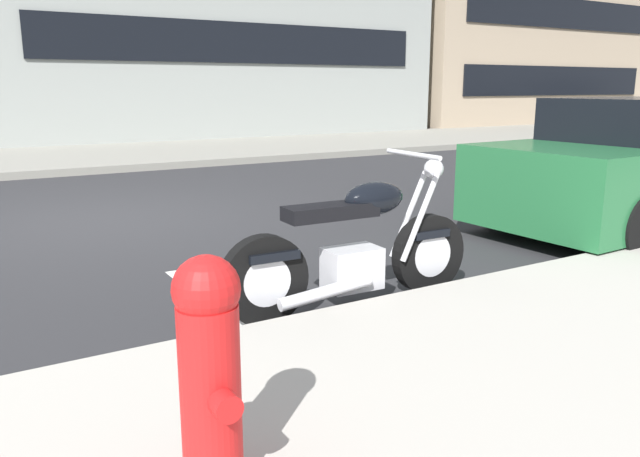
{
  "coord_description": "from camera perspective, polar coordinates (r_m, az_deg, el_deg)",
  "views": [
    {
      "loc": [
        -1.6,
        -7.66,
        1.58
      ],
      "look_at": [
        0.72,
        -3.82,
        0.56
      ],
      "focal_mm": 35.14,
      "sensor_mm": 36.0,
      "label": 1
    }
  ],
  "objects": [
    {
      "name": "ground_plane",
      "position": [
        7.98,
        -18.92,
        0.73
      ],
      "size": [
        260.0,
        260.0,
        0.0
      ],
      "primitive_type": "plane",
      "color": "#28282B"
    },
    {
      "name": "sidewalk_far_curb",
      "position": [
        19.84,
        12.42,
        8.17
      ],
      "size": [
        120.0,
        5.0,
        0.14
      ],
      "primitive_type": "cube",
      "color": "gray",
      "rests_on": "ground"
    },
    {
      "name": "parking_stall_stripe",
      "position": [
        4.63,
        -9.07,
        -7.19
      ],
      "size": [
        0.12,
        2.2,
        0.01
      ],
      "primitive_type": "cube",
      "color": "silver",
      "rests_on": "ground"
    },
    {
      "name": "parked_motorcycle",
      "position": [
        4.51,
        3.22,
        -2.02
      ],
      "size": [
        2.01,
        0.62,
        1.11
      ],
      "rotation": [
        0.0,
        0.0,
        -0.04
      ],
      "color": "black",
      "rests_on": "ground"
    },
    {
      "name": "fire_hydrant",
      "position": [
        2.3,
        -10.03,
        -12.39
      ],
      "size": [
        0.24,
        0.36,
        0.88
      ],
      "color": "red",
      "rests_on": "sidewalk_near_curb"
    },
    {
      "name": "townhouse_behind_pole",
      "position": [
        30.45,
        12.91,
        17.17
      ],
      "size": [
        11.83,
        10.8,
        8.09
      ],
      "color": "tan",
      "rests_on": "ground"
    }
  ]
}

